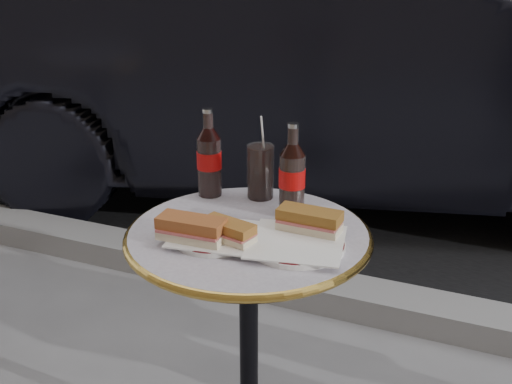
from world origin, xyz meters
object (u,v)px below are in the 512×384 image
at_px(plate_left, 215,237).
at_px(cola_bottle_right, 292,170).
at_px(cola_bottle_left, 209,152).
at_px(parked_car, 328,65).
at_px(bistro_table, 249,353).
at_px(cola_glass, 260,171).
at_px(plate_right, 297,245).

bearing_deg(plate_left, cola_bottle_right, 60.16).
distance_m(cola_bottle_left, parked_car, 1.98).
distance_m(bistro_table, parked_car, 2.22).
bearing_deg(parked_car, cola_glass, 175.95).
bearing_deg(cola_bottle_right, cola_glass, 146.71).
bearing_deg(plate_right, bistro_table, 165.05).
relative_size(bistro_table, parked_car, 0.16).
relative_size(plate_right, cola_glass, 1.50).
relative_size(cola_bottle_right, cola_glass, 1.63).
distance_m(plate_left, cola_glass, 0.30).
distance_m(bistro_table, cola_bottle_left, 0.56).
bearing_deg(plate_right, parked_car, 104.91).
bearing_deg(bistro_table, cola_bottle_left, 137.30).
relative_size(bistro_table, cola_glass, 4.72).
bearing_deg(cola_glass, plate_right, -52.24).
relative_size(bistro_table, plate_right, 3.16).
bearing_deg(cola_glass, cola_bottle_right, -33.29).
distance_m(cola_bottle_left, cola_bottle_right, 0.27).
distance_m(cola_bottle_right, cola_glass, 0.15).
distance_m(bistro_table, cola_bottle_right, 0.52).
xyz_separation_m(plate_left, cola_bottle_left, (-0.14, 0.26, 0.12)).
relative_size(cola_bottle_right, parked_car, 0.06).
bearing_deg(plate_right, cola_bottle_right, 113.64).
distance_m(plate_right, parked_car, 2.25).
xyz_separation_m(bistro_table, parked_car, (-0.44, 2.14, 0.38)).
bearing_deg(plate_left, cola_glass, 90.03).
bearing_deg(bistro_table, cola_bottle_right, 65.52).
xyz_separation_m(bistro_table, cola_bottle_left, (-0.20, 0.18, 0.49)).
height_order(plate_left, parked_car, parked_car).
xyz_separation_m(bistro_table, cola_bottle_right, (0.06, 0.14, 0.49)).
bearing_deg(plate_left, cola_bottle_left, 118.77).
relative_size(cola_bottle_left, cola_bottle_right, 1.00).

